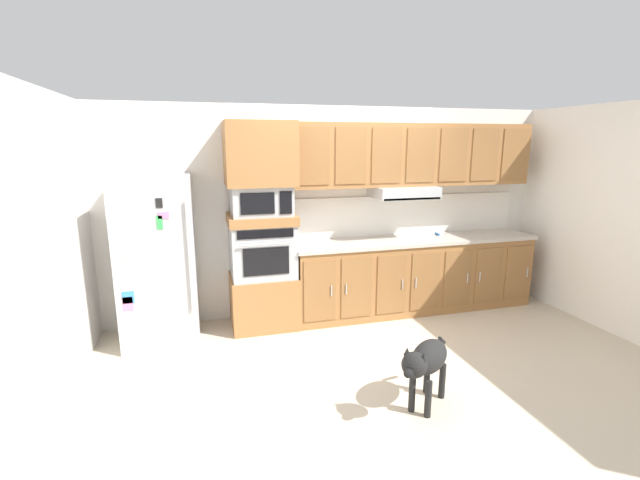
% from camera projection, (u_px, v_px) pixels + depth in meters
% --- Properties ---
extents(ground_plane, '(9.60, 9.60, 0.00)m').
position_uv_depth(ground_plane, '(364.00, 342.00, 4.63)').
color(ground_plane, beige).
extents(back_kitchen_wall, '(6.20, 0.12, 2.50)m').
position_uv_depth(back_kitchen_wall, '(334.00, 211.00, 5.40)').
color(back_kitchen_wall, silver).
rests_on(back_kitchen_wall, ground).
extents(side_panel_left, '(0.12, 7.10, 2.50)m').
position_uv_depth(side_panel_left, '(53.00, 244.00, 3.63)').
color(side_panel_left, silver).
rests_on(side_panel_left, ground).
extents(side_panel_right, '(0.12, 7.10, 2.50)m').
position_uv_depth(side_panel_right, '(591.00, 215.00, 5.09)').
color(side_panel_right, white).
rests_on(side_panel_right, ground).
extents(refrigerator, '(0.76, 0.73, 1.76)m').
position_uv_depth(refrigerator, '(158.00, 260.00, 4.54)').
color(refrigerator, '#ADADB2').
rests_on(refrigerator, ground).
extents(oven_base_cabinet, '(0.74, 0.62, 0.60)m').
position_uv_depth(oven_base_cabinet, '(264.00, 300.00, 5.02)').
color(oven_base_cabinet, '#996638').
rests_on(oven_base_cabinet, ground).
extents(built_in_oven, '(0.70, 0.62, 0.60)m').
position_uv_depth(built_in_oven, '(262.00, 250.00, 4.89)').
color(built_in_oven, '#A8AAAF').
rests_on(built_in_oven, oven_base_cabinet).
extents(appliance_mid_shelf, '(0.74, 0.62, 0.10)m').
position_uv_depth(appliance_mid_shelf, '(261.00, 219.00, 4.82)').
color(appliance_mid_shelf, '#996638').
rests_on(appliance_mid_shelf, built_in_oven).
extents(microwave, '(0.64, 0.54, 0.32)m').
position_uv_depth(microwave, '(261.00, 200.00, 4.77)').
color(microwave, '#A8AAAF').
rests_on(microwave, appliance_mid_shelf).
extents(appliance_upper_cabinet, '(0.74, 0.62, 0.68)m').
position_uv_depth(appliance_upper_cabinet, '(259.00, 154.00, 4.66)').
color(appliance_upper_cabinet, '#996638').
rests_on(appliance_upper_cabinet, microwave).
extents(lower_cabinet_run, '(3.05, 0.63, 0.88)m').
position_uv_depth(lower_cabinet_run, '(413.00, 276.00, 5.48)').
color(lower_cabinet_run, '#996638').
rests_on(lower_cabinet_run, ground).
extents(countertop_slab, '(3.09, 0.64, 0.04)m').
position_uv_depth(countertop_slab, '(415.00, 240.00, 5.39)').
color(countertop_slab, '#BCB2A3').
rests_on(countertop_slab, lower_cabinet_run).
extents(backsplash_panel, '(3.09, 0.02, 0.50)m').
position_uv_depth(backsplash_panel, '(405.00, 215.00, 5.60)').
color(backsplash_panel, white).
rests_on(backsplash_panel, countertop_slab).
extents(upper_cabinet_with_hood, '(3.05, 0.48, 0.88)m').
position_uv_depth(upper_cabinet_with_hood, '(414.00, 157.00, 5.28)').
color(upper_cabinet_with_hood, '#996638').
rests_on(upper_cabinet_with_hood, backsplash_panel).
extents(screwdriver, '(0.14, 0.12, 0.03)m').
position_uv_depth(screwdriver, '(438.00, 234.00, 5.57)').
color(screwdriver, blue).
rests_on(screwdriver, countertop_slab).
extents(dog, '(0.66, 0.56, 0.60)m').
position_uv_depth(dog, '(426.00, 361.00, 3.40)').
color(dog, black).
rests_on(dog, ground).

